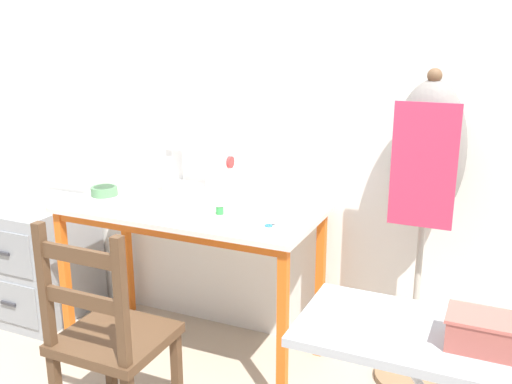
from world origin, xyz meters
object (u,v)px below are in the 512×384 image
at_px(wooden_chair, 110,340).
at_px(dress_form, 426,172).
at_px(thread_spool_near_machine, 220,210).
at_px(storage_box, 492,334).
at_px(sewing_machine, 203,169).
at_px(filing_cabinet, 44,260).
at_px(fabric_bowl, 104,191).
at_px(scissors, 276,224).

distance_m(wooden_chair, dress_form, 1.44).
bearing_deg(thread_spool_near_machine, storage_box, -37.07).
height_order(thread_spool_near_machine, dress_form, dress_form).
height_order(dress_form, storage_box, dress_form).
relative_size(sewing_machine, storage_box, 1.68).
xyz_separation_m(thread_spool_near_machine, wooden_chair, (-0.16, -0.61, -0.37)).
xyz_separation_m(sewing_machine, thread_spool_near_machine, (0.19, -0.19, -0.13)).
bearing_deg(sewing_machine, filing_cabinet, -173.83).
bearing_deg(thread_spool_near_machine, fabric_bowl, 176.61).
bearing_deg(wooden_chair, dress_form, 40.60).
relative_size(fabric_bowl, filing_cabinet, 0.20).
distance_m(sewing_machine, storage_box, 1.72).
bearing_deg(fabric_bowl, sewing_machine, 17.00).
relative_size(filing_cabinet, storage_box, 3.20).
xyz_separation_m(sewing_machine, wooden_chair, (0.03, -0.80, -0.49)).
relative_size(filing_cabinet, dress_form, 0.46).
bearing_deg(fabric_bowl, storage_box, -26.55).
bearing_deg(sewing_machine, scissors, -24.69).
height_order(wooden_chair, storage_box, storage_box).
bearing_deg(wooden_chair, scissors, 52.82).
bearing_deg(dress_form, thread_spool_near_machine, -163.45).
bearing_deg(storage_box, fabric_bowl, 153.45).
bearing_deg(fabric_bowl, dress_form, 7.94).
height_order(scissors, storage_box, storage_box).
xyz_separation_m(fabric_bowl, filing_cabinet, (-0.50, 0.04, -0.47)).
bearing_deg(wooden_chair, storage_box, -11.33).
distance_m(scissors, thread_spool_near_machine, 0.29).
height_order(filing_cabinet, storage_box, storage_box).
distance_m(sewing_machine, wooden_chair, 0.94).
bearing_deg(scissors, fabric_bowl, 176.00).
distance_m(fabric_bowl, filing_cabinet, 0.69).
bearing_deg(fabric_bowl, scissors, -4.00).
bearing_deg(thread_spool_near_machine, wooden_chair, -104.66).
bearing_deg(sewing_machine, wooden_chair, -88.15).
xyz_separation_m(filing_cabinet, dress_form, (2.02, 0.17, 0.67)).
bearing_deg(fabric_bowl, wooden_chair, -51.78).
height_order(scissors, thread_spool_near_machine, thread_spool_near_machine).
bearing_deg(storage_box, scissors, 135.91).
relative_size(scissors, wooden_chair, 0.15).
relative_size(scissors, storage_box, 0.68).
relative_size(wooden_chair, dress_form, 0.65).
xyz_separation_m(fabric_bowl, storage_box, (1.83, -0.92, 0.11)).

